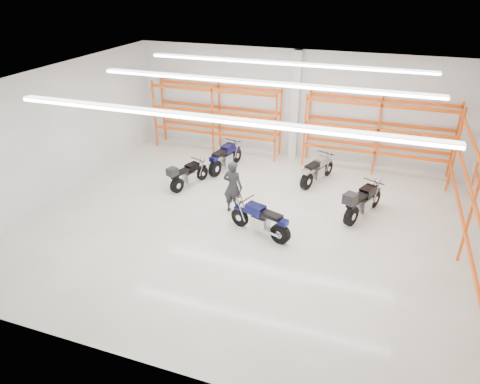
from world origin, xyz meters
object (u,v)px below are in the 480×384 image
(motorcycle_back_c, at_px, (316,171))
(motorcycle_back_a, at_px, (186,175))
(motorcycle_main, at_px, (262,221))
(motorcycle_back_b, at_px, (224,158))
(structural_column, at_px, (295,106))
(motorcycle_back_d, at_px, (361,203))
(standing_man, at_px, (233,187))

(motorcycle_back_c, bearing_deg, motorcycle_back_a, -156.24)
(motorcycle_main, distance_m, motorcycle_back_b, 5.00)
(motorcycle_back_b, bearing_deg, motorcycle_back_a, -111.61)
(motorcycle_back_b, bearing_deg, structural_column, 44.46)
(motorcycle_back_d, bearing_deg, structural_column, 126.80)
(motorcycle_back_a, distance_m, structural_column, 5.47)
(motorcycle_back_a, height_order, motorcycle_back_d, motorcycle_back_d)
(motorcycle_back_d, height_order, structural_column, structural_column)
(motorcycle_main, height_order, motorcycle_back_c, motorcycle_back_c)
(motorcycle_main, distance_m, motorcycle_back_a, 4.20)
(motorcycle_back_c, xyz_separation_m, standing_man, (-2.23, -3.10, 0.42))
(motorcycle_back_a, relative_size, motorcycle_back_d, 0.88)
(motorcycle_back_c, height_order, motorcycle_back_d, motorcycle_back_d)
(motorcycle_back_b, bearing_deg, standing_man, -64.20)
(motorcycle_back_a, bearing_deg, motorcycle_back_c, 23.76)
(motorcycle_main, height_order, standing_man, standing_man)
(motorcycle_main, height_order, motorcycle_back_d, motorcycle_back_d)
(motorcycle_back_a, distance_m, motorcycle_back_b, 2.08)
(standing_man, xyz_separation_m, structural_column, (0.81, 5.31, 1.33))
(motorcycle_back_c, distance_m, structural_column, 3.16)
(structural_column, bearing_deg, motorcycle_main, -85.32)
(motorcycle_back_b, bearing_deg, motorcycle_main, -55.74)
(motorcycle_back_b, height_order, structural_column, structural_column)
(motorcycle_main, distance_m, motorcycle_back_d, 3.40)
(motorcycle_main, relative_size, motorcycle_back_b, 0.94)
(motorcycle_back_c, distance_m, standing_man, 3.84)
(motorcycle_back_a, xyz_separation_m, motorcycle_back_c, (4.48, 1.97, 0.01))
(motorcycle_back_a, xyz_separation_m, standing_man, (2.25, -1.13, 0.43))
(motorcycle_back_a, xyz_separation_m, structural_column, (3.06, 4.18, 1.76))
(motorcycle_main, bearing_deg, motorcycle_back_b, 124.26)
(motorcycle_main, relative_size, standing_man, 1.13)
(motorcycle_main, height_order, motorcycle_back_a, motorcycle_main)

